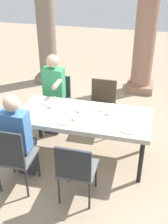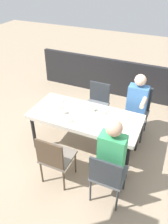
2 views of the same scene
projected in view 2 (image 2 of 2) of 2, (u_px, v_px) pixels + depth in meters
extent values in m
plane|color=gray|center=(85.00, 148.00, 4.09)|extent=(16.00, 16.00, 0.00)
cube|color=beige|center=(85.00, 117.00, 3.69)|extent=(1.84, 0.83, 0.07)
cylinder|color=black|center=(127.00, 162.00, 3.36)|extent=(0.06, 0.06, 0.67)
cylinder|color=black|center=(34.00, 133.00, 3.93)|extent=(0.06, 0.06, 0.67)
cylinder|color=black|center=(137.00, 135.00, 3.87)|extent=(0.06, 0.06, 0.67)
cylinder|color=black|center=(53.00, 113.00, 4.44)|extent=(0.06, 0.06, 0.67)
cube|color=#5B5E61|center=(109.00, 173.00, 3.03)|extent=(0.44, 0.44, 0.04)
cube|color=#2D3338|center=(105.00, 174.00, 2.76)|extent=(0.42, 0.03, 0.41)
cylinder|color=#2D3338|center=(125.00, 179.00, 3.24)|extent=(0.03, 0.03, 0.45)
cylinder|color=#2D3338|center=(100.00, 171.00, 3.37)|extent=(0.03, 0.03, 0.45)
cylinder|color=#2D3338|center=(117.00, 200.00, 2.95)|extent=(0.03, 0.03, 0.45)
cylinder|color=#2D3338|center=(90.00, 190.00, 3.08)|extent=(0.03, 0.03, 0.45)
cube|color=#5B5E61|center=(135.00, 114.00, 4.16)|extent=(0.44, 0.44, 0.04)
cube|color=#2D3338|center=(140.00, 98.00, 4.17)|extent=(0.42, 0.03, 0.49)
cylinder|color=#2D3338|center=(121.00, 128.00, 4.22)|extent=(0.03, 0.03, 0.46)
cylinder|color=#2D3338|center=(142.00, 133.00, 4.09)|extent=(0.03, 0.03, 0.46)
cylinder|color=#2D3338|center=(127.00, 117.00, 4.50)|extent=(0.03, 0.03, 0.46)
cylinder|color=#2D3338|center=(146.00, 122.00, 4.37)|extent=(0.03, 0.03, 0.46)
cube|color=#6A6158|center=(58.00, 157.00, 3.31)|extent=(0.44, 0.44, 0.04)
cube|color=#473828|center=(49.00, 155.00, 3.03)|extent=(0.42, 0.03, 0.43)
cylinder|color=#473828|center=(75.00, 163.00, 3.52)|extent=(0.03, 0.03, 0.43)
cylinder|color=#473828|center=(54.00, 155.00, 3.64)|extent=(0.03, 0.03, 0.43)
cylinder|color=#473828|center=(64.00, 181.00, 3.23)|extent=(0.03, 0.03, 0.43)
cylinder|color=#473828|center=(42.00, 172.00, 3.36)|extent=(0.03, 0.03, 0.43)
cube|color=#5B5E61|center=(96.00, 106.00, 4.44)|extent=(0.44, 0.44, 0.04)
cube|color=#2D3338|center=(100.00, 92.00, 4.47)|extent=(0.42, 0.03, 0.43)
cylinder|color=#2D3338|center=(83.00, 118.00, 4.49)|extent=(0.03, 0.03, 0.43)
cylinder|color=#2D3338|center=(101.00, 123.00, 4.37)|extent=(0.03, 0.03, 0.43)
cylinder|color=#2D3338|center=(90.00, 109.00, 4.78)|extent=(0.03, 0.03, 0.43)
cylinder|color=#2D3338|center=(107.00, 113.00, 4.65)|extent=(0.03, 0.03, 0.43)
cube|color=#3F3F4C|center=(131.00, 132.00, 4.10)|extent=(0.24, 0.14, 0.46)
cube|color=#3F3F4C|center=(134.00, 117.00, 4.01)|extent=(0.28, 0.32, 0.10)
cube|color=#3F72B2|center=(137.00, 100.00, 3.92)|extent=(0.34, 0.20, 0.52)
sphere|color=beige|center=(140.00, 80.00, 3.71)|extent=(0.20, 0.20, 0.20)
cylinder|color=beige|center=(143.00, 102.00, 3.63)|extent=(0.07, 0.30, 0.07)
cube|color=#3F3F4C|center=(113.00, 172.00, 3.34)|extent=(0.24, 0.14, 0.46)
cube|color=#3F3F4C|center=(113.00, 163.00, 3.11)|extent=(0.28, 0.32, 0.10)
cube|color=#389E60|center=(112.00, 152.00, 2.85)|extent=(0.34, 0.20, 0.53)
sphere|color=tan|center=(114.00, 128.00, 2.63)|extent=(0.21, 0.21, 0.21)
cylinder|color=tan|center=(108.00, 131.00, 3.01)|extent=(0.07, 0.30, 0.07)
cube|color=black|center=(121.00, 79.00, 5.46)|extent=(4.24, 0.10, 0.90)
cylinder|color=silver|center=(118.00, 133.00, 3.29)|extent=(0.22, 0.22, 0.01)
torus|color=#A0BE77|center=(118.00, 132.00, 3.29)|extent=(0.22, 0.22, 0.01)
cylinder|color=white|center=(110.00, 126.00, 3.42)|extent=(0.06, 0.06, 0.00)
cylinder|color=white|center=(110.00, 124.00, 3.39)|extent=(0.01, 0.01, 0.08)
sphere|color=#F2EFCC|center=(111.00, 120.00, 3.35)|extent=(0.08, 0.08, 0.08)
cube|color=silver|center=(128.00, 136.00, 3.24)|extent=(0.03, 0.17, 0.01)
cube|color=silver|center=(108.00, 130.00, 3.34)|extent=(0.02, 0.17, 0.01)
cylinder|color=silver|center=(102.00, 110.00, 3.78)|extent=(0.22, 0.22, 0.01)
torus|color=#A0BE77|center=(102.00, 110.00, 3.77)|extent=(0.22, 0.22, 0.01)
cylinder|color=white|center=(91.00, 111.00, 3.76)|extent=(0.06, 0.06, 0.00)
cylinder|color=white|center=(91.00, 109.00, 3.73)|extent=(0.01, 0.01, 0.09)
sphere|color=#F2EFCC|center=(91.00, 105.00, 3.69)|extent=(0.08, 0.08, 0.08)
cube|color=silver|center=(111.00, 113.00, 3.73)|extent=(0.02, 0.17, 0.01)
cube|color=silver|center=(94.00, 108.00, 3.83)|extent=(0.03, 0.17, 0.01)
cylinder|color=silver|center=(67.00, 119.00, 3.57)|extent=(0.20, 0.20, 0.01)
torus|color=#A0BE77|center=(67.00, 119.00, 3.56)|extent=(0.21, 0.21, 0.01)
cylinder|color=white|center=(61.00, 114.00, 3.70)|extent=(0.06, 0.06, 0.00)
cylinder|color=white|center=(61.00, 112.00, 3.67)|extent=(0.01, 0.01, 0.08)
sphere|color=#F2EFCC|center=(61.00, 108.00, 3.63)|extent=(0.08, 0.08, 0.08)
cube|color=silver|center=(76.00, 122.00, 3.52)|extent=(0.03, 0.17, 0.01)
cube|color=silver|center=(59.00, 117.00, 3.62)|extent=(0.03, 0.17, 0.01)
cylinder|color=silver|center=(58.00, 100.00, 4.06)|extent=(0.23, 0.23, 0.01)
torus|color=#A0BE77|center=(58.00, 100.00, 4.05)|extent=(0.23, 0.23, 0.01)
cube|color=silver|center=(66.00, 102.00, 4.01)|extent=(0.03, 0.17, 0.01)
cube|color=silver|center=(51.00, 98.00, 4.11)|extent=(0.03, 0.17, 0.01)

